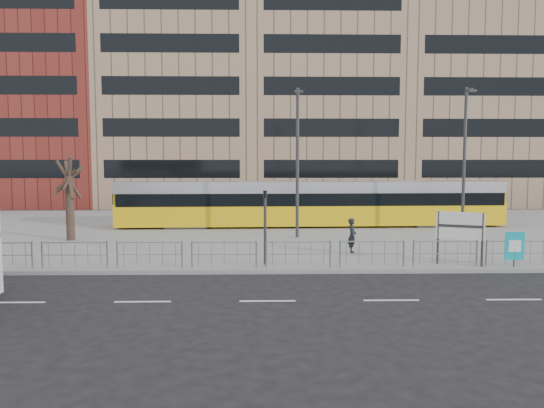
{
  "coord_description": "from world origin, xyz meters",
  "views": [
    {
      "loc": [
        -2.21,
        -20.67,
        4.6
      ],
      "look_at": [
        -1.65,
        6.0,
        2.25
      ],
      "focal_mm": 35.0,
      "sensor_mm": 36.0,
      "label": 1
    }
  ],
  "objects_px": {
    "traffic_light_west": "(265,217)",
    "lamp_post_east": "(465,155)",
    "ad_panel": "(514,247)",
    "station_sign": "(460,228)",
    "tram": "(311,204)",
    "bare_tree": "(68,154)",
    "lamp_post_west": "(298,157)",
    "pedestrian": "(352,236)"
  },
  "relations": [
    {
      "from": "traffic_light_west",
      "to": "lamp_post_east",
      "type": "bearing_deg",
      "value": 37.58
    },
    {
      "from": "ad_panel",
      "to": "lamp_post_east",
      "type": "xyz_separation_m",
      "value": [
        1.37,
        9.11,
        3.74
      ]
    },
    {
      "from": "station_sign",
      "to": "ad_panel",
      "type": "xyz_separation_m",
      "value": [
        2.1,
        -0.4,
        -0.69
      ]
    },
    {
      "from": "station_sign",
      "to": "traffic_light_west",
      "type": "xyz_separation_m",
      "value": [
        -8.04,
        0.32,
        0.44
      ]
    },
    {
      "from": "station_sign",
      "to": "lamp_post_east",
      "type": "relative_size",
      "value": 0.26
    },
    {
      "from": "tram",
      "to": "ad_panel",
      "type": "bearing_deg",
      "value": -63.0
    },
    {
      "from": "bare_tree",
      "to": "traffic_light_west",
      "type": "bearing_deg",
      "value": -32.97
    },
    {
      "from": "lamp_post_east",
      "to": "bare_tree",
      "type": "relative_size",
      "value": 1.31
    },
    {
      "from": "tram",
      "to": "ad_panel",
      "type": "height_order",
      "value": "tram"
    },
    {
      "from": "lamp_post_west",
      "to": "lamp_post_east",
      "type": "distance_m",
      "value": 9.7
    },
    {
      "from": "tram",
      "to": "traffic_light_west",
      "type": "height_order",
      "value": "traffic_light_west"
    },
    {
      "from": "lamp_post_east",
      "to": "traffic_light_west",
      "type": "bearing_deg",
      "value": -143.9
    },
    {
      "from": "station_sign",
      "to": "traffic_light_west",
      "type": "height_order",
      "value": "traffic_light_west"
    },
    {
      "from": "pedestrian",
      "to": "traffic_light_west",
      "type": "bearing_deg",
      "value": 130.69
    },
    {
      "from": "lamp_post_west",
      "to": "lamp_post_east",
      "type": "height_order",
      "value": "lamp_post_east"
    },
    {
      "from": "traffic_light_west",
      "to": "lamp_post_west",
      "type": "height_order",
      "value": "lamp_post_west"
    },
    {
      "from": "tram",
      "to": "lamp_post_east",
      "type": "distance_m",
      "value": 9.78
    },
    {
      "from": "lamp_post_west",
      "to": "lamp_post_east",
      "type": "relative_size",
      "value": 0.98
    },
    {
      "from": "lamp_post_west",
      "to": "traffic_light_west",
      "type": "bearing_deg",
      "value": -103.88
    },
    {
      "from": "tram",
      "to": "ad_panel",
      "type": "distance_m",
      "value": 14.76
    },
    {
      "from": "station_sign",
      "to": "ad_panel",
      "type": "relative_size",
      "value": 1.53
    },
    {
      "from": "lamp_post_east",
      "to": "ad_panel",
      "type": "bearing_deg",
      "value": -98.54
    },
    {
      "from": "ad_panel",
      "to": "pedestrian",
      "type": "distance_m",
      "value": 6.89
    },
    {
      "from": "traffic_light_west",
      "to": "lamp_post_west",
      "type": "distance_m",
      "value": 8.13
    },
    {
      "from": "traffic_light_west",
      "to": "lamp_post_east",
      "type": "relative_size",
      "value": 0.37
    },
    {
      "from": "pedestrian",
      "to": "lamp_post_west",
      "type": "xyz_separation_m",
      "value": [
        -2.22,
        4.95,
        3.68
      ]
    },
    {
      "from": "station_sign",
      "to": "lamp_post_east",
      "type": "height_order",
      "value": "lamp_post_east"
    },
    {
      "from": "ad_panel",
      "to": "traffic_light_west",
      "type": "bearing_deg",
      "value": -178.54
    },
    {
      "from": "pedestrian",
      "to": "ad_panel",
      "type": "bearing_deg",
      "value": -109.71
    },
    {
      "from": "traffic_light_west",
      "to": "bare_tree",
      "type": "height_order",
      "value": "bare_tree"
    },
    {
      "from": "pedestrian",
      "to": "traffic_light_west",
      "type": "distance_m",
      "value": 4.94
    },
    {
      "from": "ad_panel",
      "to": "traffic_light_west",
      "type": "height_order",
      "value": "traffic_light_west"
    },
    {
      "from": "station_sign",
      "to": "traffic_light_west",
      "type": "bearing_deg",
      "value": -160.04
    },
    {
      "from": "station_sign",
      "to": "pedestrian",
      "type": "distance_m",
      "value": 4.95
    },
    {
      "from": "tram",
      "to": "station_sign",
      "type": "bearing_deg",
      "value": -70.01
    },
    {
      "from": "station_sign",
      "to": "ad_panel",
      "type": "distance_m",
      "value": 2.24
    },
    {
      "from": "lamp_post_east",
      "to": "lamp_post_west",
      "type": "bearing_deg",
      "value": -174.73
    },
    {
      "from": "traffic_light_west",
      "to": "lamp_post_east",
      "type": "distance_m",
      "value": 14.48
    },
    {
      "from": "station_sign",
      "to": "bare_tree",
      "type": "bearing_deg",
      "value": -178.78
    },
    {
      "from": "pedestrian",
      "to": "traffic_light_west",
      "type": "relative_size",
      "value": 0.53
    },
    {
      "from": "ad_panel",
      "to": "tram",
      "type": "bearing_deg",
      "value": 124.15
    },
    {
      "from": "station_sign",
      "to": "pedestrian",
      "type": "relative_size",
      "value": 1.35
    }
  ]
}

